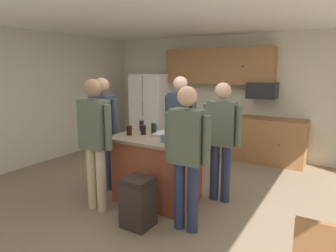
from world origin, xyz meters
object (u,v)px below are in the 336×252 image
(glass_stout_tall, at_px, (129,130))
(serving_tray, at_px, (170,135))
(glass_dark_ale, at_px, (143,130))
(glass_short_whisky, at_px, (153,128))
(person_elder_center, at_px, (187,150))
(refrigerator, at_px, (152,110))
(mug_ceramic_white, at_px, (154,128))
(kitchen_island, at_px, (157,168))
(tumbler_amber, at_px, (142,126))
(microwave_over_range, at_px, (262,90))
(person_guest_left, at_px, (103,126))
(person_guest_by_door, at_px, (222,134))
(person_host_foreground, at_px, (180,122))
(mug_blue_stoneware, at_px, (164,138))
(person_guest_right, at_px, (95,136))
(glass_pilsner, at_px, (174,140))
(trash_bin, at_px, (138,202))

(glass_stout_tall, relative_size, serving_tray, 0.31)
(glass_dark_ale, bearing_deg, glass_short_whisky, 58.86)
(person_elder_center, height_order, glass_short_whisky, person_elder_center)
(refrigerator, distance_m, mug_ceramic_white, 2.82)
(kitchen_island, distance_m, person_elder_center, 1.03)
(tumbler_amber, bearing_deg, glass_dark_ale, -48.78)
(microwave_over_range, distance_m, glass_dark_ale, 2.90)
(person_guest_left, bearing_deg, tumbler_amber, 25.14)
(person_guest_by_door, distance_m, glass_stout_tall, 1.31)
(person_host_foreground, bearing_deg, glass_short_whisky, -12.93)
(serving_tray, bearing_deg, person_host_foreground, 107.35)
(mug_blue_stoneware, bearing_deg, mug_ceramic_white, 134.39)
(serving_tray, bearing_deg, glass_stout_tall, -157.83)
(microwave_over_range, height_order, person_host_foreground, person_host_foreground)
(person_guest_by_door, relative_size, person_guest_right, 0.97)
(person_guest_right, height_order, glass_short_whisky, person_guest_right)
(refrigerator, bearing_deg, glass_stout_tall, -61.77)
(tumbler_amber, bearing_deg, person_guest_by_door, 11.19)
(refrigerator, bearing_deg, mug_blue_stoneware, -53.20)
(person_guest_by_door, distance_m, mug_blue_stoneware, 0.86)
(glass_dark_ale, height_order, tumbler_amber, tumbler_amber)
(glass_pilsner, distance_m, glass_stout_tall, 0.84)
(glass_short_whisky, relative_size, tumbler_amber, 0.98)
(refrigerator, height_order, serving_tray, refrigerator)
(refrigerator, height_order, microwave_over_range, refrigerator)
(person_guest_left, distance_m, serving_tray, 1.11)
(microwave_over_range, xyz_separation_m, glass_dark_ale, (-1.00, -2.69, -0.43))
(microwave_over_range, bearing_deg, glass_pilsner, -96.21)
(person_guest_by_door, height_order, glass_pilsner, person_guest_by_door)
(person_guest_left, bearing_deg, trash_bin, -33.69)
(tumbler_amber, xyz_separation_m, serving_tray, (0.58, -0.13, -0.06))
(serving_tray, bearing_deg, refrigerator, 128.74)
(refrigerator, xyz_separation_m, microwave_over_range, (2.60, 0.12, 0.57))
(glass_short_whisky, bearing_deg, microwave_over_range, 70.28)
(microwave_over_range, xyz_separation_m, trash_bin, (-0.55, -3.43, -1.15))
(glass_short_whisky, distance_m, mug_blue_stoneware, 0.56)
(microwave_over_range, height_order, serving_tray, microwave_over_range)
(person_host_foreground, relative_size, mug_ceramic_white, 13.68)
(kitchen_island, xyz_separation_m, mug_ceramic_white, (-0.23, 0.27, 0.52))
(microwave_over_range, height_order, mug_blue_stoneware, microwave_over_range)
(person_guest_by_door, height_order, glass_short_whisky, person_guest_by_door)
(tumbler_amber, bearing_deg, person_guest_left, -151.40)
(person_guest_by_door, relative_size, tumbler_amber, 10.97)
(refrigerator, xyz_separation_m, person_elder_center, (2.58, -3.09, 0.11))
(person_guest_left, xyz_separation_m, trash_bin, (1.16, -0.67, -0.72))
(mug_blue_stoneware, relative_size, tumbler_amber, 0.84)
(microwave_over_range, height_order, glass_stout_tall, microwave_over_range)
(person_guest_by_door, relative_size, glass_stout_tall, 12.62)
(person_host_foreground, xyz_separation_m, glass_stout_tall, (-0.32, -0.92, -0.01))
(person_guest_left, bearing_deg, microwave_over_range, 54.82)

